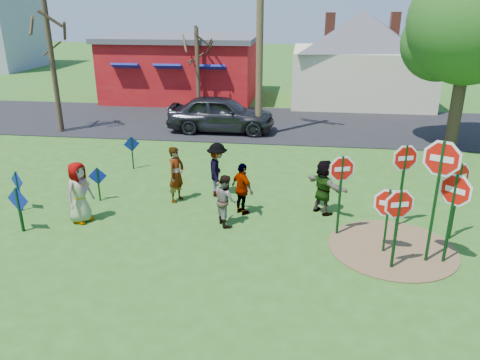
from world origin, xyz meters
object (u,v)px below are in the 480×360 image
object	(u,v)px
stop_sign_b	(404,165)
stop_sign_d	(458,183)
stop_sign_a	(398,212)
suv	(221,114)
person_a	(79,192)
person_b	(176,174)
leafy_tree	(473,30)
stop_sign_c	(439,174)
utility_pole	(260,18)

from	to	relation	value
stop_sign_b	stop_sign_d	size ratio (longest dim) A/B	1.11
stop_sign_a	suv	xyz separation A→B (m)	(-6.01, 11.61, -0.56)
person_a	stop_sign_d	bearing A→B (deg)	-68.44
person_a	person_b	distance (m)	2.92
person_b	suv	size ratio (longest dim) A/B	0.35
stop_sign_a	person_b	size ratio (longest dim) A/B	1.20
stop_sign_a	leafy_tree	bearing A→B (deg)	50.81
person_b	stop_sign_c	bearing A→B (deg)	-90.73
stop_sign_c	utility_pole	world-z (taller)	utility_pole
stop_sign_d	person_b	size ratio (longest dim) A/B	1.27
suv	stop_sign_b	bearing A→B (deg)	-145.08
stop_sign_b	leafy_tree	bearing A→B (deg)	46.72
person_b	stop_sign_b	bearing A→B (deg)	-76.69
person_b	suv	xyz separation A→B (m)	(-0.01, 8.37, 0.02)
suv	leafy_tree	world-z (taller)	leafy_tree
stop_sign_b	stop_sign_a	bearing A→B (deg)	-121.16
stop_sign_b	suv	world-z (taller)	stop_sign_b
person_b	leafy_tree	size ratio (longest dim) A/B	0.23
stop_sign_a	stop_sign_c	world-z (taller)	stop_sign_c
stop_sign_b	suv	xyz separation A→B (m)	(-6.54, 9.31, -0.89)
stop_sign_a	person_a	world-z (taller)	stop_sign_a
stop_sign_c	person_b	bearing A→B (deg)	-175.54
stop_sign_a	stop_sign_d	distance (m)	2.46
stop_sign_c	leafy_tree	bearing A→B (deg)	97.76
suv	utility_pole	world-z (taller)	utility_pole
stop_sign_d	stop_sign_a	bearing A→B (deg)	-169.62
stop_sign_c	person_a	world-z (taller)	stop_sign_c
suv	utility_pole	xyz separation A→B (m)	(1.84, -0.59, 4.30)
stop_sign_a	stop_sign_b	world-z (taller)	stop_sign_b
stop_sign_b	stop_sign_c	bearing A→B (deg)	-97.61
stop_sign_c	stop_sign_b	bearing A→B (deg)	127.30
stop_sign_c	stop_sign_d	size ratio (longest dim) A/B	1.42
stop_sign_b	stop_sign_c	world-z (taller)	stop_sign_c
stop_sign_d	person_a	bearing A→B (deg)	147.72
stop_sign_c	suv	size ratio (longest dim) A/B	0.63
leafy_tree	person_b	bearing A→B (deg)	-145.59
stop_sign_c	utility_pole	xyz separation A→B (m)	(-5.05, 10.59, 2.96)
person_b	utility_pole	distance (m)	9.08
person_a	leafy_tree	distance (m)	15.85
stop_sign_c	person_b	size ratio (longest dim) A/B	1.81
utility_pole	stop_sign_d	bearing A→B (deg)	-57.48
stop_sign_b	stop_sign_c	distance (m)	1.96
stop_sign_d	person_a	xyz separation A→B (m)	(-10.08, -0.25, -0.70)
stop_sign_a	stop_sign_b	xyz separation A→B (m)	(0.53, 2.30, 0.33)
person_a	leafy_tree	world-z (taller)	leafy_tree
person_b	suv	bearing A→B (deg)	21.57
stop_sign_d	utility_pole	size ratio (longest dim) A/B	0.23
stop_sign_a	stop_sign_d	bearing A→B (deg)	27.40
leafy_tree	suv	bearing A→B (deg)	172.55
stop_sign_a	person_b	world-z (taller)	stop_sign_a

